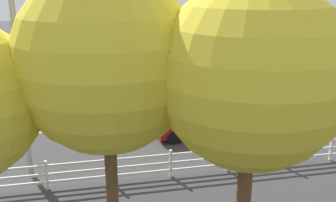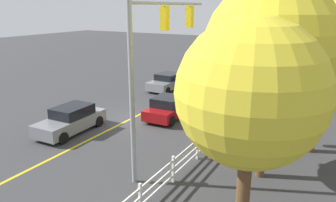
% 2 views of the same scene
% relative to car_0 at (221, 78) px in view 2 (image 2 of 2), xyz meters
% --- Properties ---
extents(ground_plane, '(120.00, 120.00, 0.00)m').
position_rel_car_0_xyz_m(ground_plane, '(11.51, -1.80, -0.69)').
color(ground_plane, '#38383A').
extents(lane_center_stripe, '(28.00, 0.16, 0.01)m').
position_rel_car_0_xyz_m(lane_center_stripe, '(7.51, -1.80, -0.68)').
color(lane_center_stripe, gold).
rests_on(lane_center_stripe, ground_plane).
extents(signal_assembly, '(6.29, 0.38, 7.44)m').
position_rel_car_0_xyz_m(signal_assembly, '(15.77, 2.81, 4.49)').
color(signal_assembly, gray).
rests_on(signal_assembly, ground_plane).
extents(car_0, '(4.47, 2.03, 1.45)m').
position_rel_car_0_xyz_m(car_0, '(0.00, 0.00, 0.00)').
color(car_0, slate).
rests_on(car_0, ground_plane).
extents(car_1, '(4.29, 1.96, 1.49)m').
position_rel_car_0_xyz_m(car_1, '(14.80, -3.49, 0.03)').
color(car_1, slate).
rests_on(car_1, ground_plane).
extents(car_2, '(4.02, 2.09, 1.42)m').
position_rel_car_0_xyz_m(car_2, '(3.70, -3.47, 0.01)').
color(car_2, slate).
rests_on(car_2, ground_plane).
extents(car_3, '(4.02, 2.02, 1.43)m').
position_rel_car_0_xyz_m(car_3, '(9.97, 0.17, -0.01)').
color(car_3, maroon).
rests_on(car_3, ground_plane).
extents(white_rail_fence, '(26.10, 0.10, 1.15)m').
position_rel_car_0_xyz_m(white_rail_fence, '(8.51, 4.21, -0.08)').
color(white_rail_fence, white).
rests_on(white_rail_fence, ground_plane).
extents(tree_0, '(4.31, 4.31, 6.72)m').
position_rel_car_0_xyz_m(tree_0, '(18.35, 7.50, 3.86)').
color(tree_0, brown).
rests_on(tree_0, ground_plane).
extents(tree_1, '(5.03, 5.03, 7.68)m').
position_rel_car_0_xyz_m(tree_1, '(10.90, 8.72, 4.46)').
color(tree_1, brown).
rests_on(tree_1, ground_plane).
extents(tree_2, '(3.56, 3.56, 5.75)m').
position_rel_car_0_xyz_m(tree_2, '(-2.27, 8.47, 3.26)').
color(tree_2, brown).
rests_on(tree_2, ground_plane).
extents(tree_3, '(4.08, 4.08, 6.44)m').
position_rel_car_0_xyz_m(tree_3, '(2.94, 7.34, 3.70)').
color(tree_3, brown).
rests_on(tree_3, ground_plane).
extents(tree_4, '(5.16, 5.16, 7.93)m').
position_rel_car_0_xyz_m(tree_4, '(14.54, 7.16, 4.65)').
color(tree_4, brown).
rests_on(tree_4, ground_plane).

